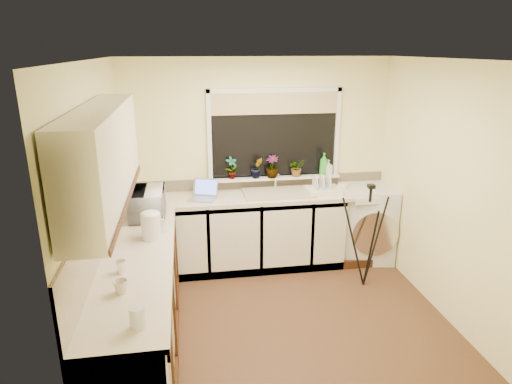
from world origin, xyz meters
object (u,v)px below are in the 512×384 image
at_px(tripod, 367,236).
at_px(soap_bottle_clear, 328,167).
at_px(plant_c, 272,167).
at_px(cup_left, 121,287).
at_px(kettle, 151,226).
at_px(microwave, 147,203).
at_px(cup_back, 343,187).
at_px(soap_bottle_green, 324,164).
at_px(laptop, 204,193).
at_px(glass_jug, 138,317).
at_px(plant_d, 297,168).
at_px(steel_jar, 121,267).
at_px(dish_rack, 323,190).
at_px(washing_machine, 365,222).
at_px(plant_a, 232,168).
at_px(plant_b, 257,168).

distance_m(tripod, soap_bottle_clear, 1.07).
distance_m(plant_c, cup_left, 2.69).
height_order(kettle, microwave, microwave).
bearing_deg(tripod, cup_back, 70.91).
bearing_deg(soap_bottle_green, plant_c, -177.29).
xyz_separation_m(laptop, tripod, (1.72, -0.67, -0.37)).
bearing_deg(tripod, glass_jug, -166.01).
relative_size(tripod, glass_jug, 8.24).
bearing_deg(plant_d, steel_jar, -134.06).
bearing_deg(dish_rack, washing_machine, 5.70).
distance_m(kettle, plant_d, 2.10).
height_order(tripod, cup_left, tripod).
xyz_separation_m(kettle, cup_left, (-0.16, -0.93, -0.07)).
relative_size(glass_jug, microwave, 0.28).
bearing_deg(soap_bottle_clear, plant_d, -176.93).
distance_m(laptop, plant_d, 1.18).
bearing_deg(glass_jug, tripod, 38.46).
relative_size(steel_jar, soap_bottle_clear, 0.54).
bearing_deg(cup_back, glass_jug, -131.61).
bearing_deg(soap_bottle_clear, plant_c, -177.89).
bearing_deg(laptop, cup_left, -88.32).
bearing_deg(washing_machine, glass_jug, -125.46).
relative_size(washing_machine, cup_back, 7.45).
bearing_deg(cup_back, plant_d, 158.71).
height_order(tripod, plant_c, plant_c).
bearing_deg(tripod, soap_bottle_clear, 76.74).
distance_m(kettle, cup_left, 0.95).
relative_size(microwave, plant_a, 1.90).
relative_size(glass_jug, plant_a, 0.53).
xyz_separation_m(microwave, plant_a, (0.94, 0.72, 0.14)).
bearing_deg(microwave, plant_d, -67.64).
bearing_deg(plant_d, cup_left, -129.29).
bearing_deg(kettle, cup_back, 26.43).
relative_size(kettle, plant_b, 0.93).
bearing_deg(steel_jar, glass_jug, -75.82).
bearing_deg(tripod, cup_left, -175.23).
distance_m(steel_jar, soap_bottle_clear, 2.98).
distance_m(steel_jar, plant_c, 2.46).
xyz_separation_m(steel_jar, plant_b, (1.36, 1.91, 0.23)).
distance_m(glass_jug, plant_c, 2.99).
bearing_deg(kettle, dish_rack, 28.46).
bearing_deg(steel_jar, plant_d, 45.94).
bearing_deg(laptop, cup_back, 20.46).
distance_m(laptop, steel_jar, 1.84).
xyz_separation_m(dish_rack, cup_back, (0.26, 0.04, 0.02)).
bearing_deg(microwave, plant_b, -60.31).
xyz_separation_m(laptop, kettle, (-0.52, -1.08, 0.06)).
xyz_separation_m(tripod, steel_jar, (-2.43, -1.03, 0.36)).
relative_size(dish_rack, soap_bottle_green, 1.49).
xyz_separation_m(laptop, soap_bottle_clear, (1.55, 0.23, 0.19)).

